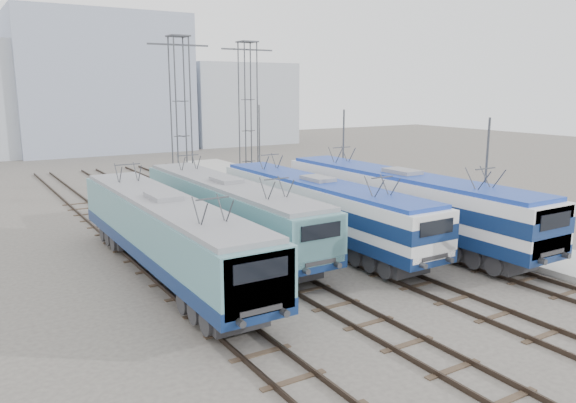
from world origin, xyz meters
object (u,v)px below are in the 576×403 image
at_px(locomotive_center_right, 319,205).
at_px(locomotive_far_right, 403,199).
at_px(locomotive_center_left, 229,208).
at_px(catenary_tower_east, 248,110).
at_px(mast_rear, 259,146).
at_px(catenary_tower_west, 181,113).
at_px(mast_mid, 343,161).
at_px(mast_front, 485,186).
at_px(locomotive_far_left, 166,230).

bearing_deg(locomotive_center_right, locomotive_far_right, -20.87).
bearing_deg(locomotive_center_left, locomotive_far_right, -22.17).
bearing_deg(catenary_tower_east, mast_rear, 43.60).
distance_m(locomotive_center_right, catenary_tower_west, 15.15).
height_order(locomotive_center_right, locomotive_far_right, locomotive_far_right).
bearing_deg(catenary_tower_west, mast_mid, -42.93).
relative_size(locomotive_center_right, catenary_tower_east, 1.44).
relative_size(catenary_tower_west, mast_rear, 1.71).
bearing_deg(mast_front, catenary_tower_west, 113.27).
relative_size(locomotive_far_left, locomotive_center_right, 1.03).
height_order(locomotive_center_left, mast_front, mast_front).
relative_size(locomotive_far_right, catenary_tower_east, 1.55).
height_order(locomotive_center_right, catenary_tower_west, catenary_tower_west).
relative_size(locomotive_far_left, catenary_tower_west, 1.49).
bearing_deg(locomotive_center_right, catenary_tower_west, 98.93).
height_order(locomotive_center_right, mast_rear, mast_rear).
bearing_deg(catenary_tower_east, mast_mid, -78.14).
bearing_deg(locomotive_far_left, catenary_tower_west, 66.27).
height_order(locomotive_far_left, locomotive_far_right, locomotive_far_right).
relative_size(locomotive_center_left, mast_mid, 2.50).
distance_m(locomotive_far_right, catenary_tower_west, 17.91).
distance_m(mast_mid, mast_rear, 12.00).
height_order(locomotive_center_left, catenary_tower_west, catenary_tower_west).
bearing_deg(locomotive_far_left, locomotive_center_left, 33.60).
height_order(locomotive_far_right, catenary_tower_west, catenary_tower_west).
relative_size(locomotive_far_left, mast_mid, 2.55).
distance_m(locomotive_center_right, mast_mid, 9.05).
bearing_deg(locomotive_far_right, locomotive_far_left, 177.13).
distance_m(locomotive_center_right, mast_rear, 19.43).
distance_m(locomotive_far_left, mast_rear, 24.74).
distance_m(catenary_tower_west, mast_mid, 12.16).
xyz_separation_m(locomotive_far_left, catenary_tower_west, (6.75, 15.35, 4.42)).
bearing_deg(locomotive_center_right, mast_mid, 44.85).
xyz_separation_m(locomotive_center_right, catenary_tower_west, (-2.25, 14.32, 4.42)).
bearing_deg(locomotive_far_left, mast_mid, 25.60).
bearing_deg(catenary_tower_west, locomotive_center_right, -81.07).
xyz_separation_m(locomotive_center_left, mast_rear, (10.85, 16.36, 1.32)).
distance_m(locomotive_center_right, mast_front, 8.62).
height_order(locomotive_center_left, mast_mid, mast_mid).
xyz_separation_m(locomotive_center_right, mast_mid, (6.35, 6.32, 1.28)).
xyz_separation_m(catenary_tower_west, catenary_tower_east, (6.50, 2.00, 0.00)).
bearing_deg(mast_front, locomotive_center_right, 138.17).
relative_size(catenary_tower_west, mast_front, 1.71).
relative_size(mast_front, mast_rear, 1.00).
bearing_deg(mast_rear, locomotive_center_left, -123.54).
bearing_deg(catenary_tower_east, locomotive_center_left, -121.35).
distance_m(mast_front, mast_rear, 24.00).
bearing_deg(locomotive_center_left, mast_front, -35.13).
distance_m(locomotive_far_right, mast_front, 4.52).
height_order(locomotive_far_left, locomotive_center_right, locomotive_far_left).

